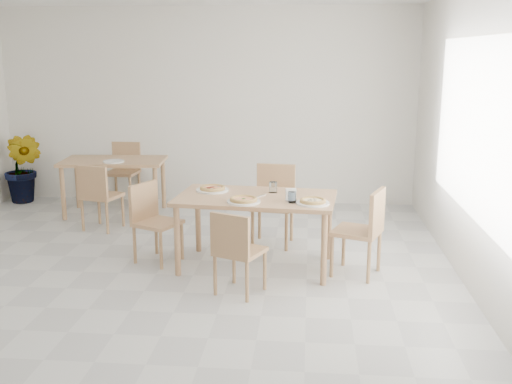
# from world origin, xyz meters

# --- Properties ---
(room) EXTENTS (7.28, 7.00, 7.00)m
(room) POSITION_xyz_m (2.98, 0.30, 1.50)
(room) COLOR beige
(room) RESTS_ON ground
(main_table) EXTENTS (1.65, 1.03, 0.75)m
(main_table) POSITION_xyz_m (0.98, 0.74, 0.67)
(main_table) COLOR tan
(main_table) RESTS_ON ground
(chair_south) EXTENTS (0.51, 0.51, 0.79)m
(chair_south) POSITION_xyz_m (0.86, -0.01, 0.46)
(chair_south) COLOR tan
(chair_south) RESTS_ON ground
(chair_north) EXTENTS (0.50, 0.50, 0.91)m
(chair_north) POSITION_xyz_m (1.11, 1.57, 0.53)
(chair_north) COLOR tan
(chair_north) RESTS_ON ground
(chair_west) EXTENTS (0.54, 0.54, 0.83)m
(chair_west) POSITION_xyz_m (-0.13, 0.85, 0.48)
(chair_west) COLOR tan
(chair_west) RESTS_ON ground
(chair_east) EXTENTS (0.56, 0.56, 0.87)m
(chair_east) POSITION_xyz_m (2.06, 0.59, 0.51)
(chair_east) COLOR tan
(chair_east) RESTS_ON ground
(plate_margherita) EXTENTS (0.32, 0.32, 0.02)m
(plate_margherita) POSITION_xyz_m (0.88, 0.47, 0.76)
(plate_margherita) COLOR white
(plate_margherita) RESTS_ON main_table
(plate_mushroom) EXTENTS (0.32, 0.32, 0.02)m
(plate_mushroom) POSITION_xyz_m (1.54, 0.47, 0.76)
(plate_mushroom) COLOR white
(plate_mushroom) RESTS_ON main_table
(plate_pepperoni) EXTENTS (0.34, 0.34, 0.02)m
(plate_pepperoni) POSITION_xyz_m (0.50, 0.93, 0.76)
(plate_pepperoni) COLOR white
(plate_pepperoni) RESTS_ON main_table
(pizza_margherita) EXTENTS (0.32, 0.32, 0.03)m
(pizza_margherita) POSITION_xyz_m (0.88, 0.47, 0.78)
(pizza_margherita) COLOR tan
(pizza_margherita) RESTS_ON plate_margherita
(pizza_mushroom) EXTENTS (0.31, 0.31, 0.03)m
(pizza_mushroom) POSITION_xyz_m (1.54, 0.47, 0.78)
(pizza_mushroom) COLOR tan
(pizza_mushroom) RESTS_ON plate_mushroom
(pizza_pepperoni) EXTENTS (0.28, 0.28, 0.03)m
(pizza_pepperoni) POSITION_xyz_m (0.50, 0.93, 0.78)
(pizza_pepperoni) COLOR tan
(pizza_pepperoni) RESTS_ON plate_pepperoni
(tumbler_a) EXTENTS (0.08, 0.08, 0.11)m
(tumbler_a) POSITION_xyz_m (1.14, 0.92, 0.81)
(tumbler_a) COLOR white
(tumbler_a) RESTS_ON main_table
(tumbler_b) EXTENTS (0.08, 0.08, 0.11)m
(tumbler_b) POSITION_xyz_m (1.34, 0.51, 0.80)
(tumbler_b) COLOR white
(tumbler_b) RESTS_ON main_table
(napkin_holder) EXTENTS (0.12, 0.08, 0.12)m
(napkin_holder) POSITION_xyz_m (1.33, 0.57, 0.81)
(napkin_holder) COLOR silver
(napkin_holder) RESTS_ON main_table
(fork_a) EXTENTS (0.09, 0.16, 0.01)m
(fork_a) POSITION_xyz_m (1.03, 0.74, 0.75)
(fork_a) COLOR silver
(fork_a) RESTS_ON main_table
(fork_b) EXTENTS (0.10, 0.18, 0.01)m
(fork_b) POSITION_xyz_m (1.34, 0.92, 0.75)
(fork_b) COLOR silver
(fork_b) RESTS_ON main_table
(second_table) EXTENTS (1.42, 0.89, 0.75)m
(second_table) POSITION_xyz_m (-1.13, 2.65, 0.66)
(second_table) COLOR tan
(second_table) RESTS_ON ground
(chair_back_s) EXTENTS (0.50, 0.50, 0.83)m
(chair_back_s) POSITION_xyz_m (-1.07, 1.85, 0.48)
(chair_back_s) COLOR tan
(chair_back_s) RESTS_ON ground
(chair_back_n) EXTENTS (0.46, 0.46, 0.87)m
(chair_back_n) POSITION_xyz_m (-1.22, 3.38, 0.50)
(chair_back_n) COLOR tan
(chair_back_n) RESTS_ON ground
(plate_empty) EXTENTS (0.28, 0.28, 0.02)m
(plate_empty) POSITION_xyz_m (-1.06, 2.47, 0.76)
(plate_empty) COLOR white
(plate_empty) RESTS_ON second_table
(potted_plant) EXTENTS (0.62, 0.53, 1.02)m
(potted_plant) POSITION_xyz_m (-2.65, 3.15, 0.51)
(potted_plant) COLOR #295B1B
(potted_plant) RESTS_ON ground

